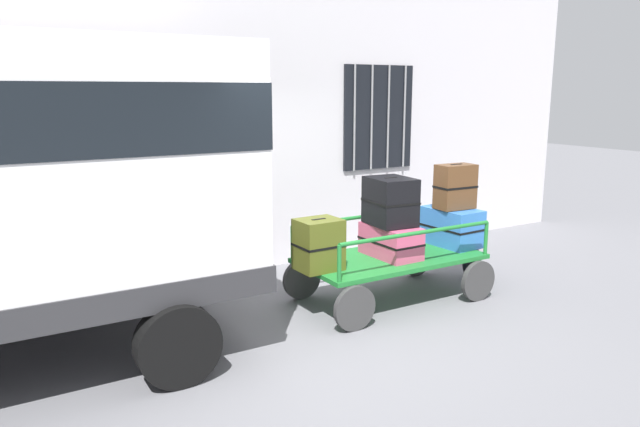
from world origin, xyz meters
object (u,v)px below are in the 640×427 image
object	(u,v)px
suitcase_left_bottom	(319,245)
suitcase_center_bottom	(452,227)
luggage_cart	(390,265)
backpack	(472,262)
suitcase_midleft_middle	(390,201)
suitcase_center_middle	(455,187)
suitcase_midleft_bottom	(391,241)

from	to	relation	value
suitcase_left_bottom	suitcase_center_bottom	bearing A→B (deg)	1.71
luggage_cart	backpack	distance (m)	1.42
suitcase_midleft_middle	suitcase_center_middle	size ratio (longest dim) A/B	1.09
suitcase_center_middle	backpack	xyz separation A→B (m)	(0.43, 0.08, -1.04)
suitcase_midleft_middle	luggage_cart	bearing A→B (deg)	-90.00
luggage_cart	suitcase_midleft_bottom	bearing A→B (deg)	-90.00
suitcase_midleft_middle	suitcase_center_middle	distance (m)	0.97
suitcase_center_bottom	backpack	distance (m)	0.69
suitcase_left_bottom	suitcase_center_middle	world-z (taller)	suitcase_center_middle
suitcase_midleft_middle	suitcase_midleft_bottom	bearing A→B (deg)	-90.00
suitcase_midleft_bottom	suitcase_midleft_middle	distance (m)	0.46
suitcase_midleft_middle	suitcase_left_bottom	bearing A→B (deg)	-177.37
suitcase_center_middle	suitcase_midleft_bottom	bearing A→B (deg)	-179.32
suitcase_center_middle	backpack	size ratio (longest dim) A/B	1.23
suitcase_center_middle	suitcase_left_bottom	bearing A→B (deg)	-179.13
suitcase_center_middle	backpack	world-z (taller)	suitcase_center_middle
suitcase_midleft_middle	suitcase_center_bottom	xyz separation A→B (m)	(0.97, 0.01, -0.41)
suitcase_left_bottom	suitcase_center_bottom	xyz separation A→B (m)	(1.94, 0.06, -0.05)
suitcase_left_bottom	suitcase_midleft_middle	xyz separation A→B (m)	(0.97, 0.04, 0.37)
luggage_cart	suitcase_left_bottom	size ratio (longest dim) A/B	3.97
suitcase_midleft_bottom	backpack	xyz separation A→B (m)	(1.40, 0.10, -0.49)
luggage_cart	suitcase_midleft_bottom	xyz separation A→B (m)	(-0.00, -0.00, 0.29)
suitcase_left_bottom	suitcase_midleft_middle	world-z (taller)	suitcase_midleft_middle
suitcase_center_bottom	suitcase_center_middle	bearing A→B (deg)	-90.00
suitcase_midleft_middle	suitcase_center_middle	bearing A→B (deg)	-0.90
luggage_cart	suitcase_midleft_middle	size ratio (longest dim) A/B	3.71
suitcase_midleft_bottom	suitcase_center_middle	xyz separation A→B (m)	(0.97, 0.01, 0.55)
suitcase_left_bottom	backpack	distance (m)	2.44
luggage_cart	backpack	size ratio (longest dim) A/B	4.98
suitcase_left_bottom	suitcase_center_middle	distance (m)	1.99
suitcase_center_bottom	suitcase_center_middle	xyz separation A→B (m)	(0.00, -0.03, 0.50)
suitcase_midleft_bottom	suitcase_center_bottom	world-z (taller)	suitcase_center_bottom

